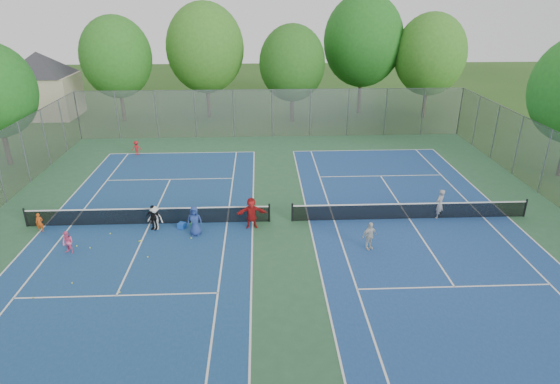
{
  "coord_description": "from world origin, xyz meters",
  "views": [
    {
      "loc": [
        -1.04,
        -22.47,
        11.42
      ],
      "look_at": [
        0.0,
        1.0,
        1.3
      ],
      "focal_mm": 30.0,
      "sensor_mm": 36.0,
      "label": 1
    }
  ],
  "objects_px": {
    "net_left": "(149,216)",
    "ball_hopper": "(194,227)",
    "net_right": "(410,211)",
    "instructor": "(440,204)",
    "ball_crate": "(182,225)"
  },
  "relations": [
    {
      "from": "net_right",
      "to": "instructor",
      "type": "distance_m",
      "value": 1.66
    },
    {
      "from": "net_left",
      "to": "net_right",
      "type": "height_order",
      "value": "same"
    },
    {
      "from": "net_right",
      "to": "instructor",
      "type": "xyz_separation_m",
      "value": [
        1.61,
        0.07,
        0.38
      ]
    },
    {
      "from": "ball_crate",
      "to": "instructor",
      "type": "bearing_deg",
      "value": 2.5
    },
    {
      "from": "ball_crate",
      "to": "ball_hopper",
      "type": "distance_m",
      "value": 0.75
    },
    {
      "from": "net_left",
      "to": "ball_crate",
      "type": "xyz_separation_m",
      "value": [
        1.79,
        -0.53,
        -0.3
      ]
    },
    {
      "from": "ball_hopper",
      "to": "instructor",
      "type": "relative_size",
      "value": 0.29
    },
    {
      "from": "net_right",
      "to": "ball_crate",
      "type": "height_order",
      "value": "net_right"
    },
    {
      "from": "ball_crate",
      "to": "instructor",
      "type": "xyz_separation_m",
      "value": [
        13.82,
        0.6,
        0.68
      ]
    },
    {
      "from": "net_right",
      "to": "ball_hopper",
      "type": "distance_m",
      "value": 11.58
    },
    {
      "from": "net_right",
      "to": "ball_crate",
      "type": "relative_size",
      "value": 36.68
    },
    {
      "from": "net_left",
      "to": "instructor",
      "type": "distance_m",
      "value": 15.61
    },
    {
      "from": "net_left",
      "to": "ball_hopper",
      "type": "distance_m",
      "value": 2.62
    },
    {
      "from": "net_right",
      "to": "ball_hopper",
      "type": "relative_size",
      "value": 26.64
    },
    {
      "from": "ball_crate",
      "to": "ball_hopper",
      "type": "relative_size",
      "value": 0.73
    }
  ]
}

